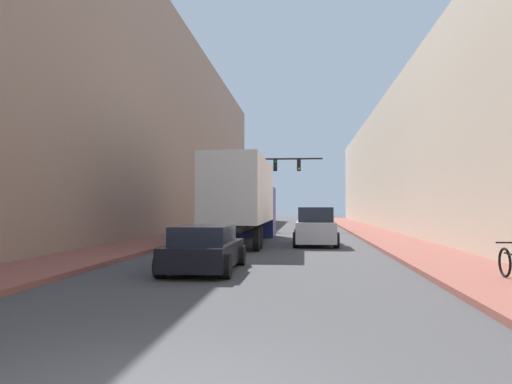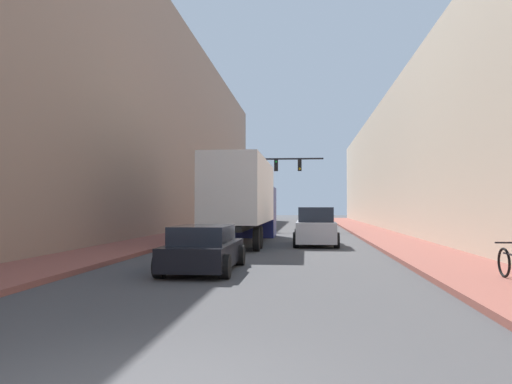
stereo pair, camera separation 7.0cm
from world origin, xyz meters
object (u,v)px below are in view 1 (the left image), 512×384
at_px(sedan_car, 204,249).
at_px(suv_car, 315,227).
at_px(semi_truck, 244,198).
at_px(traffic_signal_gantry, 255,176).

bearing_deg(sedan_car, suv_car, 71.04).
bearing_deg(suv_car, sedan_car, -108.96).
bearing_deg(semi_truck, sedan_car, -88.91).
bearing_deg(suv_car, traffic_signal_gantry, 106.11).
bearing_deg(suv_car, semi_truck, 157.28).
relative_size(sedan_car, traffic_signal_gantry, 0.57).
xyz_separation_m(semi_truck, suv_car, (3.58, -1.50, -1.43)).
distance_m(sedan_car, traffic_signal_gantry, 25.21).
distance_m(suv_car, traffic_signal_gantry, 16.11).
xyz_separation_m(semi_truck, traffic_signal_gantry, (-0.78, 13.62, 1.98)).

